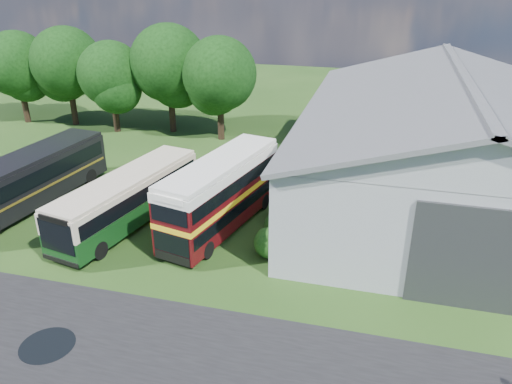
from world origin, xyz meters
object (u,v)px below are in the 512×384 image
(bus_maroon_double, at_px, (221,194))
(bus_dark_single, at_px, (27,180))
(storage_shed, at_px, (453,137))
(bus_green_single, at_px, (128,198))

(bus_maroon_double, xyz_separation_m, bus_dark_single, (-12.64, -0.41, -0.32))
(storage_shed, bearing_deg, bus_green_single, -154.94)
(bus_maroon_double, height_order, bus_dark_single, bus_maroon_double)
(bus_dark_single, bearing_deg, storage_shed, 24.24)
(bus_green_single, distance_m, bus_maroon_double, 5.51)
(storage_shed, height_order, bus_dark_single, storage_shed)
(storage_shed, relative_size, bus_green_single, 2.20)
(bus_green_single, xyz_separation_m, bus_dark_single, (-7.22, 0.51, 0.15))
(bus_green_single, bearing_deg, bus_maroon_double, 20.75)
(bus_maroon_double, bearing_deg, bus_dark_single, -165.40)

